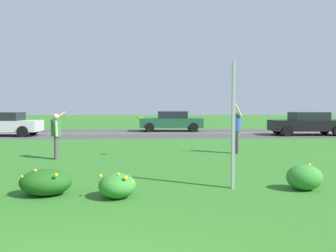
{
  "coord_description": "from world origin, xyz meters",
  "views": [
    {
      "loc": [
        0.95,
        -2.68,
        1.83
      ],
      "look_at": [
        1.43,
        10.61,
        1.09
      ],
      "focal_mm": 38.59,
      "sensor_mm": 36.0,
      "label": 1
    }
  ],
  "objects": [
    {
      "name": "daylily_clump_mid_center",
      "position": [
        -1.29,
        4.72,
        0.27
      ],
      "size": [
        1.06,
        0.86,
        0.56
      ],
      "color": "#1E5619",
      "rests_on": "ground"
    },
    {
      "name": "daylily_clump_near_camera",
      "position": [
        4.2,
        4.99,
        0.28
      ],
      "size": [
        0.78,
        0.69,
        0.57
      ],
      "color": "#337F2D",
      "rests_on": "ground"
    },
    {
      "name": "sign_post_by_roadside",
      "position": [
        2.68,
        5.2,
        1.41
      ],
      "size": [
        0.07,
        0.1,
        2.82
      ],
      "color": "#93969B",
      "rests_on": "ground"
    },
    {
      "name": "person_thrower_green_shirt",
      "position": [
        -2.45,
        9.78,
        0.94
      ],
      "size": [
        0.5,
        0.55,
        1.66
      ],
      "color": "#287038",
      "rests_on": "ground"
    },
    {
      "name": "ground_plane",
      "position": [
        0.0,
        10.75,
        0.0
      ],
      "size": [
        120.0,
        120.0,
        0.0
      ],
      "primitive_type": "plane",
      "color": "#2D6B23"
    },
    {
      "name": "car_silver_center_right",
      "position": [
        -8.35,
        19.59,
        0.74
      ],
      "size": [
        4.5,
        2.0,
        1.45
      ],
      "color": "#B7BABF",
      "rests_on": "ground"
    },
    {
      "name": "highway_strip",
      "position": [
        0.0,
        21.5,
        0.0
      ],
      "size": [
        120.0,
        8.49,
        0.01
      ],
      "primitive_type": "cube",
      "color": "#424244",
      "rests_on": "ground"
    },
    {
      "name": "frisbee_lime",
      "position": [
        0.39,
        10.22,
        1.42
      ],
      "size": [
        0.25,
        0.25,
        0.05
      ],
      "color": "#8CD133"
    },
    {
      "name": "person_catcher_blue_shirt",
      "position": [
        4.09,
        11.06,
        1.02
      ],
      "size": [
        0.37,
        0.53,
        1.97
      ],
      "color": "#2D4C9E",
      "rests_on": "ground"
    },
    {
      "name": "daylily_clump_front_right",
      "position": [
        0.19,
        4.46,
        0.25
      ],
      "size": [
        0.75,
        0.82,
        0.52
      ],
      "color": "#337F2D",
      "rests_on": "ground"
    },
    {
      "name": "car_dark_green_center_left",
      "position": [
        2.12,
        23.41,
        0.74
      ],
      "size": [
        4.5,
        2.0,
        1.45
      ],
      "color": "#194C2D",
      "rests_on": "ground"
    },
    {
      "name": "car_black_leftmost",
      "position": [
        10.5,
        19.59,
        0.74
      ],
      "size": [
        4.5,
        2.0,
        1.45
      ],
      "color": "black",
      "rests_on": "ground"
    },
    {
      "name": "highway_center_stripe",
      "position": [
        0.0,
        21.5,
        0.01
      ],
      "size": [
        120.0,
        0.16,
        0.0
      ],
      "primitive_type": "cube",
      "color": "yellow",
      "rests_on": "ground"
    }
  ]
}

